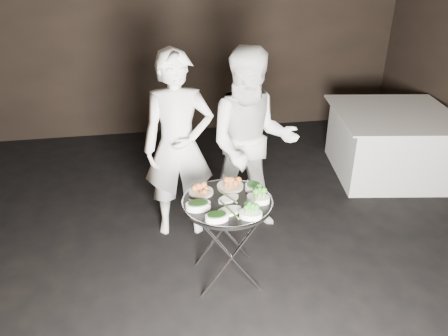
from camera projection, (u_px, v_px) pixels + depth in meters
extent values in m
cube|color=black|center=(234.00, 296.00, 3.49)|extent=(6.00, 7.00, 0.05)
cube|color=black|center=(185.00, 25.00, 5.87)|extent=(6.00, 0.05, 3.00)
cylinder|color=silver|center=(232.00, 257.00, 3.32)|extent=(0.49, 0.02, 0.72)
cylinder|color=silver|center=(232.00, 257.00, 3.32)|extent=(0.49, 0.02, 0.72)
cylinder|color=silver|center=(223.00, 229.00, 3.65)|extent=(0.49, 0.02, 0.72)
cylinder|color=silver|center=(223.00, 229.00, 3.65)|extent=(0.49, 0.02, 0.72)
cylinder|color=silver|center=(200.00, 209.00, 3.30)|extent=(0.02, 0.42, 0.02)
cylinder|color=silver|center=(254.00, 204.00, 3.37)|extent=(0.02, 0.42, 0.02)
cylinder|color=black|center=(227.00, 203.00, 3.32)|extent=(0.69, 0.69, 0.03)
torus|color=silver|center=(227.00, 201.00, 3.31)|extent=(0.70, 0.70, 0.02)
cylinder|color=beige|center=(201.00, 192.00, 3.42)|extent=(0.19, 0.19, 0.02)
cylinder|color=beige|center=(230.00, 186.00, 3.50)|extent=(0.21, 0.21, 0.02)
cylinder|color=white|center=(253.00, 187.00, 3.45)|extent=(0.13, 0.13, 0.05)
cylinder|color=silver|center=(201.00, 188.00, 3.40)|extent=(0.12, 0.14, 0.01)
cylinder|color=silver|center=(229.00, 182.00, 3.48)|extent=(0.05, 0.17, 0.01)
cylinder|color=silver|center=(253.00, 185.00, 3.44)|extent=(0.07, 0.17, 0.01)
cylinder|color=silver|center=(199.00, 202.00, 3.21)|extent=(0.16, 0.10, 0.01)
cylinder|color=silver|center=(257.00, 197.00, 3.28)|extent=(0.10, 0.15, 0.01)
cylinder|color=silver|center=(227.00, 195.00, 3.30)|extent=(0.08, 0.17, 0.01)
imported|color=white|center=(179.00, 147.00, 3.89)|extent=(0.65, 0.45, 1.74)
imported|color=white|center=(252.00, 143.00, 3.96)|extent=(0.93, 0.77, 1.74)
cube|color=silver|center=(389.00, 144.00, 5.14)|extent=(1.19, 1.19, 0.74)
cube|color=silver|center=(395.00, 114.00, 4.97)|extent=(1.34, 1.34, 0.02)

